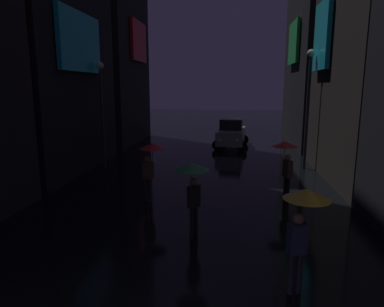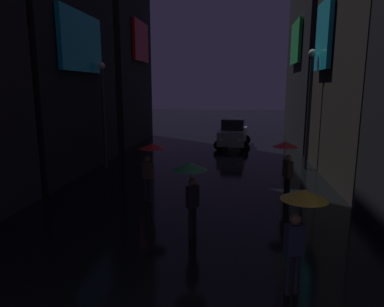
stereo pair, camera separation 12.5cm
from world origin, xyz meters
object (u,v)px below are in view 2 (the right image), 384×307
at_px(pedestrian_midstreet_centre_red, 151,156).
at_px(car_distant, 233,133).
at_px(pedestrian_foreground_left_red, 286,154).
at_px(streetlamp_left_far, 103,102).
at_px(pedestrian_midstreet_left_green, 191,179).
at_px(pedestrian_near_crossing_yellow, 301,213).
at_px(streetlamp_right_far, 310,96).

bearing_deg(pedestrian_midstreet_centre_red, car_distant, 77.08).
xyz_separation_m(pedestrian_midstreet_centre_red, car_distant, (2.72, 11.85, -0.74)).
bearing_deg(pedestrian_midstreet_centre_red, pedestrian_foreground_left_red, 11.18).
relative_size(car_distant, streetlamp_left_far, 0.82).
bearing_deg(pedestrian_midstreet_centre_red, pedestrian_midstreet_left_green, -57.75).
relative_size(pedestrian_near_crossing_yellow, streetlamp_left_far, 0.41).
distance_m(pedestrian_foreground_left_red, streetlamp_left_far, 9.36).
height_order(car_distant, streetlamp_left_far, streetlamp_left_far).
bearing_deg(streetlamp_right_far, pedestrian_near_crossing_yellow, -101.47).
bearing_deg(pedestrian_midstreet_left_green, streetlamp_left_far, 124.93).
distance_m(pedestrian_midstreet_left_green, streetlamp_right_far, 10.02).
bearing_deg(pedestrian_near_crossing_yellow, pedestrian_midstreet_left_green, 138.16).
height_order(pedestrian_near_crossing_yellow, streetlamp_right_far, streetlamp_right_far).
distance_m(pedestrian_foreground_left_red, pedestrian_near_crossing_yellow, 5.93).
distance_m(pedestrian_near_crossing_yellow, streetlamp_right_far, 11.23).
height_order(pedestrian_midstreet_centre_red, streetlamp_right_far, streetlamp_right_far).
bearing_deg(pedestrian_near_crossing_yellow, pedestrian_midstreet_centre_red, 130.05).
xyz_separation_m(car_distant, streetlamp_right_far, (3.67, -5.99, 2.66)).
height_order(pedestrian_midstreet_centre_red, streetlamp_left_far, streetlamp_left_far).
bearing_deg(streetlamp_left_far, streetlamp_right_far, 5.48).
xyz_separation_m(pedestrian_near_crossing_yellow, streetlamp_right_far, (2.20, 10.84, 1.92)).
height_order(pedestrian_midstreet_left_green, pedestrian_near_crossing_yellow, same).
relative_size(pedestrian_midstreet_centre_red, pedestrian_near_crossing_yellow, 1.00).
xyz_separation_m(pedestrian_midstreet_left_green, pedestrian_midstreet_centre_red, (-1.79, 2.83, 0.00)).
bearing_deg(car_distant, pedestrian_midstreet_centre_red, -102.92).
bearing_deg(pedestrian_foreground_left_red, pedestrian_midstreet_left_green, -127.82).
distance_m(pedestrian_midstreet_centre_red, streetlamp_left_far, 6.30).
xyz_separation_m(pedestrian_near_crossing_yellow, car_distant, (-1.47, 16.83, -0.74)).
bearing_deg(pedestrian_near_crossing_yellow, pedestrian_foreground_left_red, 84.97).
xyz_separation_m(pedestrian_midstreet_centre_red, streetlamp_left_far, (-3.62, 4.90, 1.61)).
height_order(pedestrian_midstreet_left_green, car_distant, pedestrian_midstreet_left_green).
relative_size(pedestrian_midstreet_centre_red, streetlamp_left_far, 0.41).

